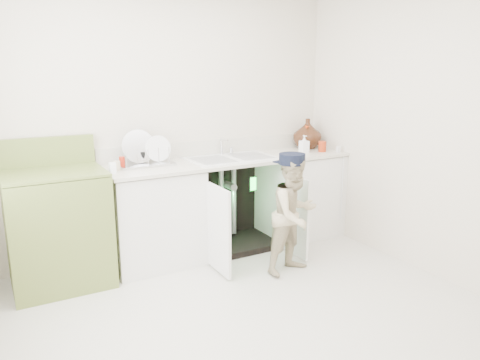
{
  "coord_description": "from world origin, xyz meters",
  "views": [
    {
      "loc": [
        -1.54,
        -2.69,
        1.73
      ],
      "look_at": [
        0.36,
        0.7,
        0.81
      ],
      "focal_mm": 35.0,
      "sensor_mm": 36.0,
      "label": 1
    }
  ],
  "objects": [
    {
      "name": "repair_worker",
      "position": [
        0.74,
        0.43,
        0.53
      ],
      "size": [
        0.57,
        0.68,
        1.05
      ],
      "rotation": [
        0.0,
        0.0,
        0.21
      ],
      "color": "beige",
      "rests_on": "ground"
    },
    {
      "name": "room_shell",
      "position": [
        0.0,
        0.0,
        1.25
      ],
      "size": [
        6.0,
        5.5,
        1.26
      ],
      "color": "beige",
      "rests_on": "ground"
    },
    {
      "name": "ground",
      "position": [
        0.0,
        0.0,
        0.0
      ],
      "size": [
        3.5,
        3.5,
        0.0
      ],
      "primitive_type": "plane",
      "color": "beige",
      "rests_on": "ground"
    },
    {
      "name": "avocado_stove",
      "position": [
        -1.07,
        1.18,
        0.49
      ],
      "size": [
        0.77,
        0.65,
        1.19
      ],
      "color": "olive",
      "rests_on": "ground"
    },
    {
      "name": "counter_run",
      "position": [
        0.58,
        1.21,
        0.47
      ],
      "size": [
        2.44,
        1.02,
        1.22
      ],
      "color": "white",
      "rests_on": "ground"
    }
  ]
}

